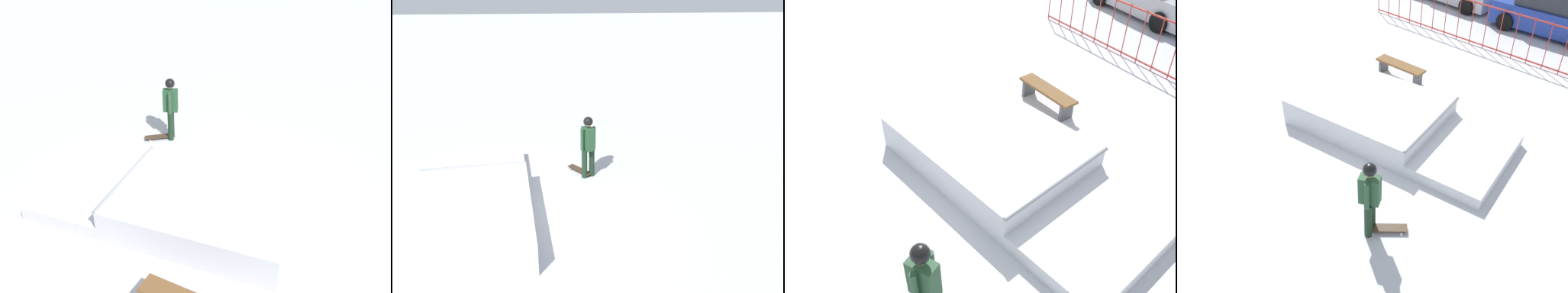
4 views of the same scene
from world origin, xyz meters
The scene contains 4 objects.
ground_plane centered at (0.00, 0.00, 0.00)m, with size 60.00×60.00×0.00m, color silver.
skate_ramp centered at (-0.22, 0.69, 0.32)m, with size 5.71×3.31×0.74m.
skater centered at (1.76, -2.03, 1.01)m, with size 0.44×0.41×1.73m.
skateboard centered at (2.00, -1.81, 0.08)m, with size 0.73×0.68×0.09m.
Camera 2 is at (-9.64, -1.53, 6.07)m, focal length 43.58 mm.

